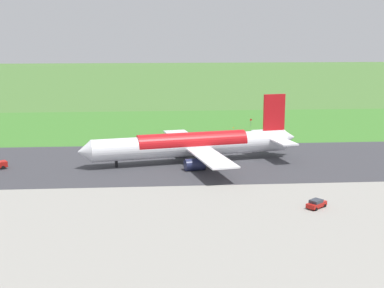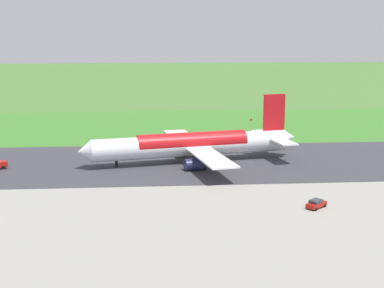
# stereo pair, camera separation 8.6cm
# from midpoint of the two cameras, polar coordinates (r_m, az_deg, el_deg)

# --- Properties ---
(ground_plane) EXTENTS (800.00, 800.00, 0.00)m
(ground_plane) POSITION_cam_midpoint_polar(r_m,az_deg,el_deg) (133.84, 5.40, -1.80)
(ground_plane) COLOR #477233
(runway_asphalt) EXTENTS (600.00, 40.74, 0.06)m
(runway_asphalt) POSITION_cam_midpoint_polar(r_m,az_deg,el_deg) (133.83, 5.40, -1.79)
(runway_asphalt) COLOR #38383D
(runway_asphalt) RESTS_ON ground
(apron_concrete) EXTENTS (440.00, 110.00, 0.05)m
(apron_concrete) POSITION_cam_midpoint_polar(r_m,az_deg,el_deg) (73.32, 14.29, -13.91)
(apron_concrete) COLOR gray
(apron_concrete) RESTS_ON ground
(grass_verge_foreground) EXTENTS (600.00, 80.00, 0.04)m
(grass_verge_foreground) POSITION_cam_midpoint_polar(r_m,az_deg,el_deg) (177.38, 2.97, 1.61)
(grass_verge_foreground) COLOR #3C782B
(grass_verge_foreground) RESTS_ON ground
(airliner_main) EXTENTS (53.80, 44.31, 15.88)m
(airliner_main) POSITION_cam_midpoint_polar(r_m,az_deg,el_deg) (131.46, 0.18, -0.05)
(airliner_main) COLOR white
(airliner_main) RESTS_ON ground
(service_car_followme) EXTENTS (4.37, 4.08, 1.62)m
(service_car_followme) POSITION_cam_midpoint_polar(r_m,az_deg,el_deg) (101.20, 12.79, -6.06)
(service_car_followme) COLOR #B21914
(service_car_followme) RESTS_ON ground
(no_stopping_sign) EXTENTS (0.60, 0.10, 2.66)m
(no_stopping_sign) POSITION_cam_midpoint_polar(r_m,az_deg,el_deg) (181.17, 6.15, 2.28)
(no_stopping_sign) COLOR slate
(no_stopping_sign) RESTS_ON ground
(traffic_cone_orange) EXTENTS (0.40, 0.40, 0.55)m
(traffic_cone_orange) POSITION_cam_midpoint_polar(r_m,az_deg,el_deg) (178.38, 4.34, 1.74)
(traffic_cone_orange) COLOR orange
(traffic_cone_orange) RESTS_ON ground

